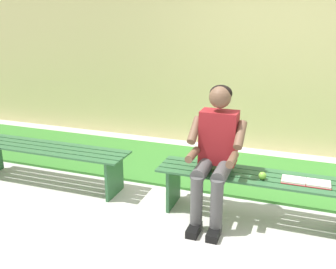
# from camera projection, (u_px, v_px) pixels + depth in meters

# --- Properties ---
(ground_plane) EXTENTS (10.00, 7.00, 0.04)m
(ground_plane) POSITION_uv_depth(u_px,v_px,m) (94.00, 255.00, 3.15)
(ground_plane) COLOR beige
(grass_strip) EXTENTS (9.00, 1.31, 0.03)m
(grass_strip) POSITION_uv_depth(u_px,v_px,m) (173.00, 163.00, 4.94)
(grass_strip) COLOR #387A2D
(grass_strip) RESTS_ON ground
(brick_wall) EXTENTS (9.50, 0.24, 2.31)m
(brick_wall) POSITION_uv_depth(u_px,v_px,m) (243.00, 65.00, 5.35)
(brick_wall) COLOR #D1C684
(brick_wall) RESTS_ON ground
(bench_near) EXTENTS (1.83, 0.41, 0.45)m
(bench_near) POSITION_uv_depth(u_px,v_px,m) (255.00, 185.00, 3.57)
(bench_near) COLOR #2D6038
(bench_near) RESTS_ON ground
(bench_far) EXTENTS (1.90, 0.41, 0.45)m
(bench_far) POSITION_uv_depth(u_px,v_px,m) (47.00, 155.00, 4.30)
(bench_far) COLOR #2D6038
(bench_far) RESTS_ON ground
(person_seated) EXTENTS (0.50, 0.69, 1.25)m
(person_seated) POSITION_uv_depth(u_px,v_px,m) (215.00, 149.00, 3.49)
(person_seated) COLOR maroon
(person_seated) RESTS_ON ground
(apple) EXTENTS (0.07, 0.07, 0.07)m
(apple) POSITION_uv_depth(u_px,v_px,m) (262.00, 176.00, 3.44)
(apple) COLOR #72B738
(apple) RESTS_ON bench_near
(book_open) EXTENTS (0.41, 0.16, 0.02)m
(book_open) POSITION_uv_depth(u_px,v_px,m) (306.00, 182.00, 3.37)
(book_open) COLOR white
(book_open) RESTS_ON bench_near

